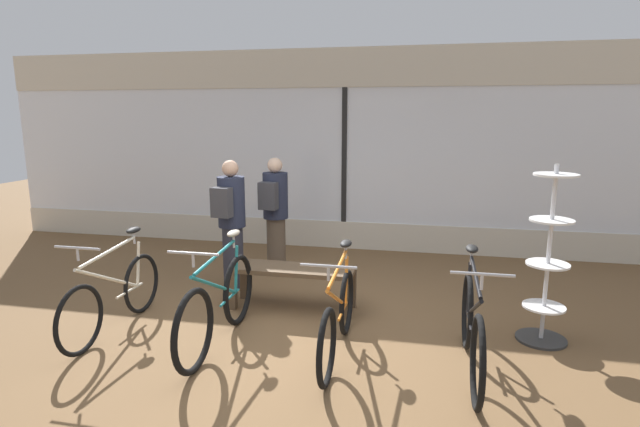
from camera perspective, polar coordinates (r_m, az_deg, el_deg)
name	(u,v)px	position (r m, az deg, el deg)	size (l,w,h in m)	color
ground_plane	(287,337)	(5.14, -3.80, -13.91)	(24.00, 24.00, 0.00)	brown
shop_back_wall	(345,149)	(8.07, 2.82, 7.39)	(12.00, 0.08, 3.20)	beige
bicycle_far_left	(114,295)	(5.56, -22.44, -8.61)	(0.46, 1.69, 1.01)	black
bicycle_left	(219,305)	(4.93, -11.50, -10.18)	(0.46, 1.79, 1.05)	black
bicycle_right	(338,317)	(4.64, 2.08, -11.77)	(0.46, 1.67, 1.01)	black
bicycle_far_right	(472,329)	(4.54, 16.97, -12.48)	(0.46, 1.74, 1.04)	black
accessory_rack	(547,271)	(5.28, 24.53, -5.98)	(0.48, 0.48, 1.74)	#333333
display_bench	(293,275)	(5.71, -3.12, -7.00)	(1.40, 0.44, 0.49)	brown
customer_near_rack	(275,212)	(6.84, -5.15, 0.13)	(0.37, 0.51, 1.61)	brown
customer_by_window	(231,220)	(6.35, -10.11, -0.77)	(0.38, 0.51, 1.63)	#2D2D38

